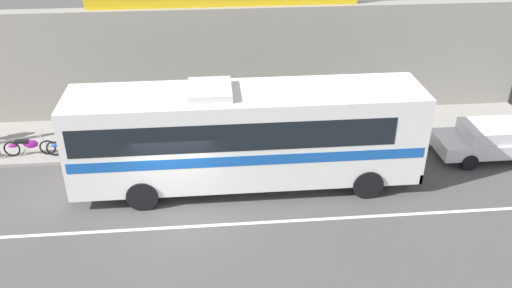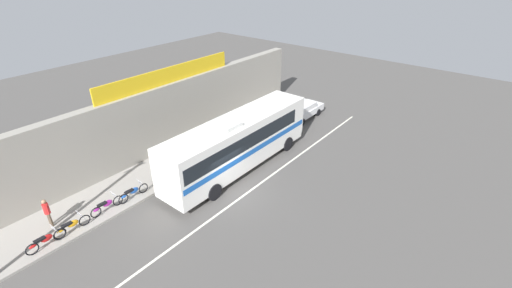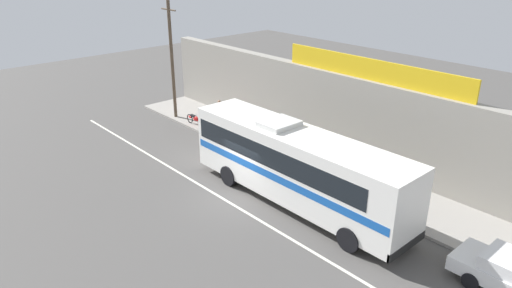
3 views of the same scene
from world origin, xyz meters
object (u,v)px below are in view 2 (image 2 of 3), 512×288
at_px(pedestrian_by_curb, 47,211).
at_px(motorcycle_blue, 71,225).
at_px(motorcycle_black, 133,192).
at_px(motorcycle_green, 45,240).
at_px(parked_car, 302,110).
at_px(motorcycle_red, 106,205).
at_px(intercity_bus, 238,141).

bearing_deg(pedestrian_by_curb, motorcycle_blue, -71.26).
height_order(motorcycle_black, motorcycle_green, same).
bearing_deg(parked_car, motorcycle_green, 176.48).
height_order(motorcycle_red, pedestrian_by_curb, pedestrian_by_curb).
bearing_deg(motorcycle_black, motorcycle_green, -179.26).
xyz_separation_m(motorcycle_red, motorcycle_green, (-3.31, -0.18, 0.00)).
xyz_separation_m(intercity_bus, pedestrian_by_curb, (-10.51, 3.76, -0.97)).
height_order(parked_car, motorcycle_green, parked_car).
bearing_deg(pedestrian_by_curb, intercity_bus, -19.69).
bearing_deg(parked_car, motorcycle_red, 175.24).
distance_m(motorcycle_green, pedestrian_by_curb, 1.73).
relative_size(intercity_bus, pedestrian_by_curb, 7.12).
relative_size(intercity_bus, parked_car, 2.62).
distance_m(motorcycle_black, pedestrian_by_curb, 4.31).
bearing_deg(motorcycle_blue, parked_car, -3.88).
distance_m(parked_car, motorcycle_blue, 19.70).
height_order(intercity_bus, motorcycle_red, intercity_bus).
relative_size(motorcycle_red, pedestrian_by_curb, 1.18).
relative_size(motorcycle_black, motorcycle_green, 1.03).
bearing_deg(motorcycle_blue, intercity_bus, -13.42).
bearing_deg(motorcycle_black, intercity_bus, -20.56).
bearing_deg(intercity_bus, motorcycle_green, 168.29).
bearing_deg(motorcycle_blue, pedestrian_by_curb, 108.74).
distance_m(parked_car, pedestrian_by_curb, 20.30).
xyz_separation_m(motorcycle_black, motorcycle_green, (-4.92, -0.06, 0.00)).
bearing_deg(motorcycle_red, motorcycle_green, -176.92).
distance_m(motorcycle_blue, pedestrian_by_curb, 1.54).
bearing_deg(motorcycle_red, parked_car, -4.76).
height_order(intercity_bus, parked_car, intercity_bus).
bearing_deg(motorcycle_green, motorcycle_black, 0.74).
relative_size(motorcycle_blue, motorcycle_red, 0.98).
bearing_deg(parked_car, pedestrian_by_curb, 172.36).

